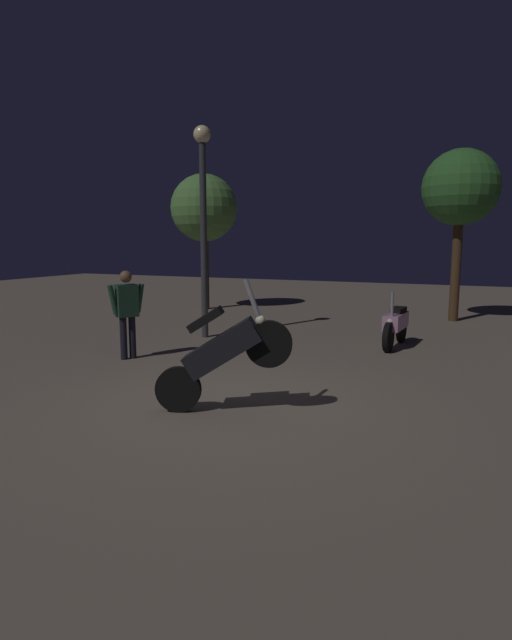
# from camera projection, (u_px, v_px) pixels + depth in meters

# --- Properties ---
(ground_plane) EXTENTS (40.00, 40.00, 0.00)m
(ground_plane) POSITION_uv_depth(u_px,v_px,m) (228.00, 405.00, 6.61)
(ground_plane) COLOR #756656
(motorcycle_black_foreground) EXTENTS (1.61, 0.62, 1.63)m
(motorcycle_black_foreground) POSITION_uv_depth(u_px,v_px,m) (222.00, 353.00, 6.20)
(motorcycle_black_foreground) COLOR black
(motorcycle_black_foreground) RESTS_ON ground_plane
(motorcycle_pink_parked_left) EXTENTS (0.37, 1.66, 1.11)m
(motorcycle_pink_parked_left) POSITION_uv_depth(u_px,v_px,m) (396.00, 325.00, 10.17)
(motorcycle_pink_parked_left) COLOR black
(motorcycle_pink_parked_left) RESTS_ON ground_plane
(person_rider_beside) EXTENTS (0.44, 0.60, 1.55)m
(person_rider_beside) POSITION_uv_depth(u_px,v_px,m) (127.00, 307.00, 9.05)
(person_rider_beside) COLOR black
(person_rider_beside) RESTS_ON ground_plane
(streetlamp_far) EXTENTS (0.36, 0.36, 4.39)m
(streetlamp_far) POSITION_uv_depth(u_px,v_px,m) (203.00, 203.00, 10.83)
(streetlamp_far) COLOR #38383D
(streetlamp_far) RESTS_ON ground_plane
(tree_left_bg) EXTENTS (1.97, 1.97, 4.01)m
(tree_left_bg) POSITION_uv_depth(u_px,v_px,m) (204.00, 209.00, 15.39)
(tree_left_bg) COLOR #4C331E
(tree_left_bg) RESTS_ON ground_plane
(tree_center_bg) EXTENTS (1.90, 1.90, 4.32)m
(tree_center_bg) POSITION_uv_depth(u_px,v_px,m) (460.00, 189.00, 13.01)
(tree_center_bg) COLOR #4C331E
(tree_center_bg) RESTS_ON ground_plane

